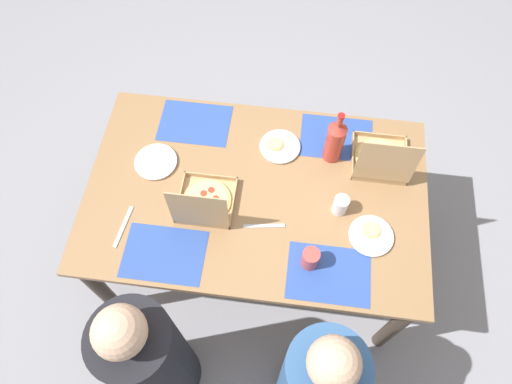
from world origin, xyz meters
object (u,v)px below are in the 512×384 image
Objects in this scene: cup_clear_left at (310,259)px; plate_near_right at (279,147)px; plate_near_left at (371,235)px; plate_far_right at (156,162)px; diner_left_seat at (316,381)px; diner_right_seat at (152,358)px; pizza_box_center at (205,203)px; cup_clear_right at (340,205)px; soda_bottle at (335,140)px; pizza_box_edge_far at (380,159)px.

plate_near_right is at bearing -71.83° from cup_clear_left.
plate_near_left is 0.31m from cup_clear_left.
plate_far_right is at bearing 15.69° from plate_near_right.
diner_right_seat is (0.73, 0.00, 0.03)m from diner_left_seat.
plate_near_left is (-0.76, 0.05, -0.04)m from pizza_box_center.
plate_near_right is at bearing -113.35° from diner_right_seat.
cup_clear_right is 0.78m from diner_left_seat.
cup_clear_right is at bearing 170.96° from plate_far_right.
pizza_box_center reaches higher than plate_near_right.
soda_bottle reaches higher than plate_far_right.
cup_clear_right is at bearing 135.05° from plate_near_right.
plate_far_right is 0.64× the size of soda_bottle.
cup_clear_right is at bearing -37.70° from plate_near_left.
cup_clear_left is (0.27, 0.16, 0.04)m from plate_near_left.
soda_bottle is at bearing -96.71° from cup_clear_left.
cup_clear_left is at bearing 151.87° from plate_far_right.
cup_clear_right is (-0.61, -0.06, 0.00)m from pizza_box_center.
cup_clear_right is (0.18, 0.27, 0.00)m from pizza_box_edge_far.
diner_right_seat is at bearing 99.35° from plate_far_right.
soda_bottle is at bearing -5.62° from pizza_box_edge_far.
soda_bottle is at bearing -64.08° from plate_near_left.
diner_left_seat is at bearing 135.02° from plate_far_right.
diner_left_seat reaches higher than plate_near_right.
pizza_box_center is 1.46× the size of plate_near_left.
pizza_box_center is 2.91× the size of cup_clear_right.
diner_right_seat is at bearing 34.08° from plate_near_left.
diner_right_seat is at bearing 43.83° from cup_clear_right.
plate_near_left is (-1.05, 0.26, 0.00)m from plate_far_right.
cup_clear_right is (-0.31, 0.31, 0.04)m from plate_near_right.
pizza_box_center is 0.35m from plate_far_right.
soda_bottle is (-0.26, 0.01, 0.12)m from plate_near_right.
cup_clear_left is 0.09× the size of diner_left_seat.
plate_near_left is 0.62× the size of soda_bottle.
plate_near_left is (0.03, 0.39, -0.04)m from pizza_box_edge_far.
pizza_box_edge_far is at bearing -123.71° from cup_clear_right.
diner_left_seat is (-0.02, 1.02, -0.37)m from soda_bottle.
plate_near_right is at bearing -3.18° from soda_bottle.
pizza_box_center is 0.97× the size of pizza_box_edge_far.
plate_near_left is at bearing 137.22° from plate_near_right.
pizza_box_center is at bearing -102.09° from diner_right_seat.
cup_clear_right is (-0.05, 0.29, -0.08)m from soda_bottle.
plate_near_right is at bearing -42.78° from plate_near_left.
plate_near_left is 0.18× the size of diner_left_seat.
plate_far_right is 1.25m from diner_left_seat.
soda_bottle is (0.23, -0.02, 0.09)m from pizza_box_edge_far.
pizza_box_edge_far is at bearing -173.22° from plate_far_right.
cup_clear_left reaches higher than plate_near_left.
diner_right_seat reaches higher than pizza_box_edge_far.
pizza_box_edge_far is (-0.79, -0.33, 0.00)m from pizza_box_center.
plate_far_right is (0.28, -0.21, -0.04)m from pizza_box_center.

